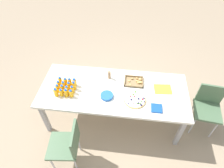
{
  "coord_description": "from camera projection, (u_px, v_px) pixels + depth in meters",
  "views": [
    {
      "loc": [
        0.21,
        -1.92,
        2.9
      ],
      "look_at": [
        -0.03,
        0.09,
        0.75
      ],
      "focal_mm": 30.82,
      "sensor_mm": 36.0,
      "label": 1
    }
  ],
  "objects": [
    {
      "name": "juice_bottle_13",
      "position": [
        66.0,
        82.0,
        2.93
      ],
      "size": [
        0.06,
        0.06,
        0.14
      ],
      "color": "#F9AC14",
      "rests_on": "party_table"
    },
    {
      "name": "juice_bottle_8",
      "position": [
        59.0,
        85.0,
        2.89
      ],
      "size": [
        0.05,
        0.05,
        0.14
      ],
      "color": "#F9AC14",
      "rests_on": "party_table"
    },
    {
      "name": "juice_bottle_0",
      "position": [
        56.0,
        92.0,
        2.78
      ],
      "size": [
        0.06,
        0.06,
        0.15
      ],
      "color": "#FBAE14",
      "rests_on": "party_table"
    },
    {
      "name": "juice_bottle_5",
      "position": [
        62.0,
        89.0,
        2.82
      ],
      "size": [
        0.06,
        0.06,
        0.15
      ],
      "color": "#FAAB14",
      "rests_on": "party_table"
    },
    {
      "name": "juice_bottle_11",
      "position": [
        74.0,
        86.0,
        2.87
      ],
      "size": [
        0.06,
        0.06,
        0.15
      ],
      "color": "#FAAC14",
      "rests_on": "party_table"
    },
    {
      "name": "juice_bottle_9",
      "position": [
        64.0,
        85.0,
        2.88
      ],
      "size": [
        0.05,
        0.05,
        0.14
      ],
      "color": "#FBAB14",
      "rests_on": "party_table"
    },
    {
      "name": "napkin_stack",
      "position": [
        157.0,
        108.0,
        2.66
      ],
      "size": [
        0.15,
        0.15,
        0.02
      ],
      "primitive_type": "cube",
      "color": "#194CA5",
      "rests_on": "party_table"
    },
    {
      "name": "chair_end",
      "position": [
        208.0,
        106.0,
        2.98
      ],
      "size": [
        0.44,
        0.44,
        0.83
      ],
      "rotation": [
        0.0,
        0.0,
        3.03
      ],
      "color": "#4C6B4C",
      "rests_on": "ground_plane"
    },
    {
      "name": "juice_bottle_15",
      "position": [
        75.0,
        82.0,
        2.92
      ],
      "size": [
        0.06,
        0.06,
        0.14
      ],
      "color": "#F9AB14",
      "rests_on": "party_table"
    },
    {
      "name": "cardboard_tube",
      "position": [
        109.0,
        75.0,
        3.03
      ],
      "size": [
        0.04,
        0.04,
        0.14
      ],
      "primitive_type": "cylinder",
      "color": "#9E7A56",
      "rests_on": "party_table"
    },
    {
      "name": "chair_near_left",
      "position": [
        68.0,
        144.0,
        2.55
      ],
      "size": [
        0.44,
        0.44,
        0.83
      ],
      "rotation": [
        0.0,
        0.0,
        1.67
      ],
      "color": "#4C6B4C",
      "rests_on": "ground_plane"
    },
    {
      "name": "juice_bottle_1",
      "position": [
        61.0,
        93.0,
        2.78
      ],
      "size": [
        0.05,
        0.05,
        0.13
      ],
      "color": "#FAAE14",
      "rests_on": "party_table"
    },
    {
      "name": "juice_bottle_6",
      "position": [
        67.0,
        90.0,
        2.82
      ],
      "size": [
        0.06,
        0.06,
        0.13
      ],
      "color": "#F8AE14",
      "rests_on": "party_table"
    },
    {
      "name": "fruit_pizza",
      "position": [
        135.0,
        100.0,
        2.76
      ],
      "size": [
        0.32,
        0.32,
        0.05
      ],
      "color": "tan",
      "rests_on": "party_table"
    },
    {
      "name": "paper_folder",
      "position": [
        163.0,
        89.0,
        2.91
      ],
      "size": [
        0.28,
        0.22,
        0.01
      ],
      "primitive_type": "cube",
      "rotation": [
        0.0,
        0.0,
        0.09
      ],
      "color": "yellow",
      "rests_on": "party_table"
    },
    {
      "name": "snack_tray",
      "position": [
        135.0,
        81.0,
        3.01
      ],
      "size": [
        0.29,
        0.23,
        0.04
      ],
      "color": "olive",
      "rests_on": "party_table"
    },
    {
      "name": "plate_stack",
      "position": [
        107.0,
        96.0,
        2.8
      ],
      "size": [
        0.19,
        0.19,
        0.04
      ],
      "color": "blue",
      "rests_on": "party_table"
    },
    {
      "name": "juice_bottle_3",
      "position": [
        71.0,
        94.0,
        2.77
      ],
      "size": [
        0.06,
        0.06,
        0.13
      ],
      "color": "#F8AB14",
      "rests_on": "party_table"
    },
    {
      "name": "juice_bottle_14",
      "position": [
        70.0,
        82.0,
        2.93
      ],
      "size": [
        0.05,
        0.05,
        0.14
      ],
      "color": "#FAAD14",
      "rests_on": "party_table"
    },
    {
      "name": "juice_bottle_10",
      "position": [
        69.0,
        86.0,
        2.87
      ],
      "size": [
        0.05,
        0.05,
        0.13
      ],
      "color": "#FAAA14",
      "rests_on": "party_table"
    },
    {
      "name": "juice_bottle_4",
      "position": [
        58.0,
        88.0,
        2.84
      ],
      "size": [
        0.06,
        0.06,
        0.13
      ],
      "color": "#FAAC14",
      "rests_on": "party_table"
    },
    {
      "name": "juice_bottle_12",
      "position": [
        60.0,
        81.0,
        2.93
      ],
      "size": [
        0.05,
        0.05,
        0.15
      ],
      "color": "#F8AB14",
      "rests_on": "party_table"
    },
    {
      "name": "party_table",
      "position": [
        113.0,
        92.0,
        2.95
      ],
      "size": [
        2.23,
        0.93,
        0.73
      ],
      "color": "silver",
      "rests_on": "ground_plane"
    },
    {
      "name": "ground_plane",
      "position": [
        113.0,
        117.0,
        3.44
      ],
      "size": [
        12.0,
        12.0,
        0.0
      ],
      "primitive_type": "plane",
      "color": "gray"
    },
    {
      "name": "juice_bottle_2",
      "position": [
        66.0,
        93.0,
        2.78
      ],
      "size": [
        0.06,
        0.06,
        0.14
      ],
      "color": "#F9AD14",
      "rests_on": "party_table"
    },
    {
      "name": "juice_bottle_7",
      "position": [
        72.0,
        90.0,
        2.82
      ],
      "size": [
        0.05,
        0.05,
        0.13
      ],
      "color": "#FAAF14",
      "rests_on": "party_table"
    }
  ]
}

